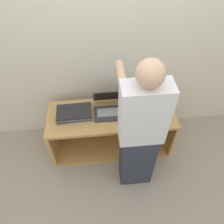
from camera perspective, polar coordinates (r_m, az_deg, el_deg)
ground_plane at (r=2.77m, az=0.39°, el=-12.91°), size 12.00×12.00×0.00m
wall_back at (r=2.34m, az=-1.12°, el=16.39°), size 8.00×0.05×2.40m
cart at (r=2.71m, az=-0.29°, el=-3.71°), size 1.44×0.54×0.59m
laptop_open at (r=2.45m, az=-0.31°, el=1.18°), size 0.38×0.33×0.23m
laptop_stack_left at (r=2.42m, az=-9.78°, el=-0.39°), size 0.39×0.24×0.09m
laptop_stack_right at (r=2.45m, az=9.38°, el=1.46°), size 0.40×0.25×0.16m
person at (r=2.02m, az=7.41°, el=-5.82°), size 0.40×0.53×1.61m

